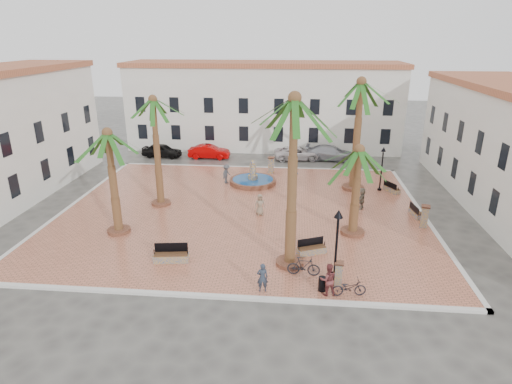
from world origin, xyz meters
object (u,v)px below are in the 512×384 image
Objects in this scene: palm_s at (294,117)px; cyclist_b at (328,279)px; bollard_n at (271,165)px; litter_bin at (322,284)px; fountain at (253,180)px; car_black at (162,150)px; cyclist_a at (262,277)px; pedestrian_north at (226,174)px; bicycle_b at (304,266)px; lamppost_s at (337,235)px; bicycle_a at (349,288)px; pedestrian_east at (362,198)px; palm_nw at (154,111)px; bench_ne at (391,189)px; bench_e at (416,213)px; palm_e at (358,162)px; palm_sw at (109,145)px; bollard_se at (338,273)px; bollard_e at (425,216)px; car_white at (298,153)px; pedestrian_fountain_a at (260,205)px; palm_ne at (360,95)px; car_silver at (331,153)px; lamppost_e at (382,161)px; car_red at (209,152)px; bench_se at (312,250)px.

palm_s reaches higher than cyclist_b.
bollard_n is 2.03× the size of litter_bin.
fountain reaches higher than car_black.
pedestrian_north is (-4.41, 16.36, 0.06)m from cyclist_a.
lamppost_s is at bearing -111.83° from bicycle_b.
pedestrian_east reaches higher than bicycle_a.
palm_nw reaches higher than bench_ne.
palm_nw reaches higher than bench_e.
palm_e is 3.45× the size of bicycle_a.
palm_sw is at bearing -123.82° from bollard_n.
bollard_se reaches higher than bench_e.
bollard_e is at bearing 172.34° from bench_e.
car_black is at bearing 106.64° from palm_nw.
bollard_n is 0.92× the size of pedestrian_north.
bench_e is 0.34× the size of car_white.
palm_e is 8.47m from bicycle_a.
bench_ne is at bearing 10.67° from pedestrian_fountain_a.
car_black is at bearing 38.82° from bench_ne.
cyclist_b reaches higher than bench_ne.
fountain is 11.30m from palm_ne.
bollard_e is at bearing -45.41° from bollard_n.
pedestrian_north is (-3.66, -3.22, 0.04)m from bollard_n.
pedestrian_east is at bearing 76.19° from bollard_se.
lamppost_s reaches higher than bollard_e.
palm_nw reaches higher than car_silver.
palm_e reaches higher than pedestrian_fountain_a.
lamppost_e reaches higher than bollard_se.
palm_ne reaches higher than lamppost_s.
palm_s is at bearing -124.90° from cyclist_a.
palm_sw is 15.22m from palm_e.
palm_nw is 15.11m from car_red.
car_black is (-11.92, 5.05, -0.23)m from bollard_n.
bench_se is 20.86m from car_white.
car_red is (-5.43, 8.14, 0.28)m from fountain.
bollard_se is at bearing -76.25° from bollard_n.
cyclist_b reaches higher than car_white.
lamppost_e is (7.18, 12.93, -5.78)m from palm_s.
palm_ne reaches higher than lamppost_e.
palm_s is 2.27× the size of car_black.
palm_ne is at bearing -70.49° from pedestrian_north.
cyclist_b reaches higher than car_red.
bench_ne is 1.07× the size of cyclist_a.
palm_sw is at bearing 173.02° from car_red.
bench_e is 1.07× the size of pedestrian_fountain_a.
bench_e is (19.95, 4.48, -5.55)m from palm_sw.
pedestrian_north is at bearing 139.36° from car_silver.
pedestrian_fountain_a reaches higher than bicycle_a.
bollard_n is (-9.23, 3.85, -1.69)m from lamppost_e.
palm_s is at bearing -110.98° from palm_ne.
bench_e is at bearing -143.75° from cyclist_a.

